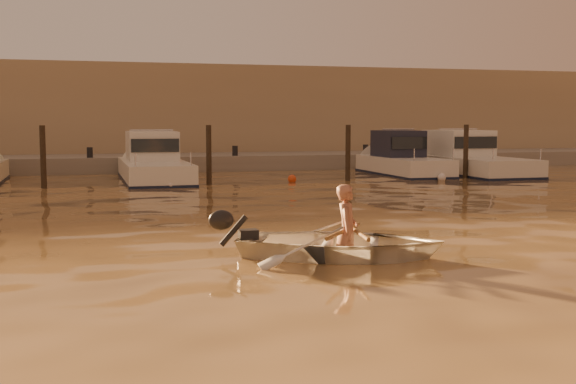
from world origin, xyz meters
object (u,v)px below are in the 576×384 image
object	(u,v)px
waterfront_building	(168,116)
moored_boat_2	(154,163)
moored_boat_4	(403,159)
person	(347,230)
moored_boat_5	(467,158)
dinghy	(340,244)

from	to	relation	value
waterfront_building	moored_boat_2	bearing A→B (deg)	-99.42
moored_boat_2	moored_boat_4	world-z (taller)	same
person	moored_boat_5	world-z (taller)	moored_boat_5
dinghy	moored_boat_5	xyz separation A→B (m)	(11.25, 15.71, 0.41)
dinghy	waterfront_building	bearing A→B (deg)	23.09
moored_boat_4	moored_boat_5	xyz separation A→B (m)	(2.82, 0.00, 0.00)
moored_boat_2	person	bearing A→B (deg)	-84.66
moored_boat_2	waterfront_building	world-z (taller)	waterfront_building
moored_boat_5	waterfront_building	size ratio (longest dim) A/B	0.18
moored_boat_2	moored_boat_5	distance (m)	12.64
moored_boat_5	waterfront_building	distance (m)	15.52
dinghy	moored_boat_2	xyz separation A→B (m)	(-1.38, 15.71, 0.41)
dinghy	moored_boat_5	world-z (taller)	moored_boat_5
waterfront_building	person	bearing A→B (deg)	-90.75
moored_boat_2	waterfront_building	bearing A→B (deg)	80.58
moored_boat_4	person	bearing A→B (deg)	-117.92
moored_boat_2	moored_boat_5	world-z (taller)	same
moored_boat_4	moored_boat_5	bearing A→B (deg)	0.00
person	waterfront_building	bearing A→B (deg)	23.28
moored_boat_2	moored_boat_5	size ratio (longest dim) A/B	0.90
moored_boat_5	waterfront_building	world-z (taller)	waterfront_building
dinghy	person	world-z (taller)	person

